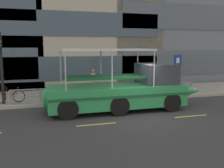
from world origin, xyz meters
TOP-DOWN VIEW (x-y plane):
  - ground_plane at (0.00, 0.00)m, footprint 120.00×120.00m
  - sidewalk at (0.00, 5.60)m, footprint 32.00×4.80m
  - curb_edge at (0.00, 3.11)m, footprint 32.00×0.18m
  - lane_centreline at (-0.00, -1.09)m, footprint 25.80×0.12m
  - curb_guardrail at (-0.51, 3.45)m, footprint 11.79×0.09m
  - traffic_light_pole at (-6.72, 3.66)m, footprint 0.24×0.46m
  - parking_sign at (4.71, 4.22)m, footprint 0.60×0.12m
  - leaned_bicycle at (-6.42, 3.94)m, footprint 1.74×0.46m
  - duck_tour_boat at (-0.27, 1.20)m, footprint 9.09×2.61m
  - pedestrian_near_bow at (2.54, 4.20)m, footprint 0.37×0.30m
  - pedestrian_mid_left at (-1.23, 4.84)m, footprint 0.24×0.51m

SIDE VIEW (x-z plane):
  - ground_plane at x=0.00m, z-range 0.00..0.00m
  - lane_centreline at x=0.00m, z-range 0.00..0.01m
  - sidewalk at x=0.00m, z-range 0.00..0.18m
  - curb_edge at x=0.00m, z-range 0.00..0.18m
  - leaned_bicycle at x=-6.42m, z-range 0.08..1.04m
  - curb_guardrail at x=-0.51m, z-range 0.32..1.15m
  - duck_tour_boat at x=-0.27m, z-range -0.59..2.72m
  - pedestrian_near_bow at x=2.54m, z-range 0.34..1.88m
  - pedestrian_mid_left at x=-1.23m, z-range 0.36..2.12m
  - parking_sign at x=4.71m, z-range 0.66..3.31m
  - traffic_light_pole at x=-6.72m, z-range 0.61..4.66m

